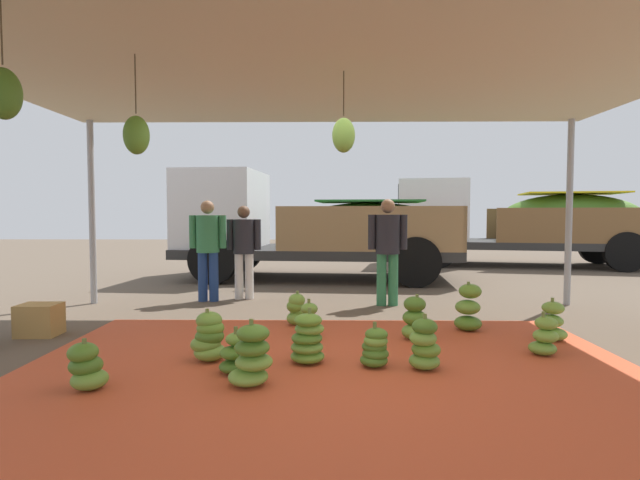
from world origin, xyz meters
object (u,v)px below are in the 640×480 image
Objects in this scene: banana_bunch_0 at (552,322)px; worker_0 at (244,245)px; banana_bunch_6 at (468,309)px; banana_bunch_10 at (209,338)px; banana_bunch_1 at (310,321)px; banana_bunch_4 at (297,310)px; banana_bunch_12 at (415,320)px; banana_bunch_3 at (544,337)px; banana_bunch_8 at (252,357)px; crate_0 at (39,320)px; banana_bunch_9 at (308,340)px; banana_bunch_11 at (235,354)px; worker_2 at (208,243)px; banana_bunch_7 at (425,346)px; cargo_truck_main at (306,225)px; cargo_truck_far at (515,221)px; banana_bunch_2 at (87,367)px; banana_bunch_5 at (375,348)px; worker_1 at (388,244)px.

worker_0 is at bearing 145.69° from banana_bunch_0.
banana_bunch_6 reaches higher than banana_bunch_10.
worker_0 is (-1.20, 2.57, 0.73)m from banana_bunch_1.
banana_bunch_12 is (1.40, -0.72, 0.03)m from banana_bunch_4.
banana_bunch_10 is (-3.39, -0.24, 0.04)m from banana_bunch_3.
worker_0 is (-0.77, 4.25, 0.68)m from banana_bunch_8.
banana_bunch_3 is 3.39m from banana_bunch_10.
crate_0 is (-2.26, 1.00, -0.05)m from banana_bunch_10.
banana_bunch_12 is at bearing 179.56° from banana_bunch_0.
banana_bunch_6 is 1.13× the size of banana_bunch_9.
banana_bunch_6 is at bearing 32.58° from banana_bunch_11.
banana_bunch_4 reaches higher than banana_bunch_11.
banana_bunch_7 is at bearing -51.33° from worker_2.
banana_bunch_10 is at bearing -134.30° from banana_bunch_1.
worker_0 reaches higher than banana_bunch_3.
banana_bunch_12 is (0.11, 1.10, 0.01)m from banana_bunch_7.
crate_0 is at bearing -119.19° from cargo_truck_main.
cargo_truck_far is 15.54× the size of crate_0.
banana_bunch_10 is (-0.97, 0.07, 0.00)m from banana_bunch_9.
cargo_truck_far is (4.26, 8.24, 1.02)m from banana_bunch_12.
crate_0 is (-1.45, 1.81, -0.00)m from banana_bunch_2.
banana_bunch_7 is 1.16× the size of crate_0.
banana_bunch_12 is (1.85, 1.21, 0.06)m from banana_bunch_11.
banana_bunch_5 is at bearing -117.49° from cargo_truck_far.
banana_bunch_11 is (-0.63, -1.35, -0.02)m from banana_bunch_1.
banana_bunch_10 is at bearing 172.95° from banana_bunch_7.
banana_bunch_0 is 1.09× the size of banana_bunch_4.
banana_bunch_7 is at bearing -78.11° from cargo_truck_main.
cargo_truck_far is (5.74, 2.81, 0.07)m from cargo_truck_main.
banana_bunch_9 is at bearing 22.59° from banana_bunch_2.
banana_bunch_0 is 3.05m from banana_bunch_4.
worker_2 is 3.71× the size of crate_0.
banana_bunch_10 is at bearing 176.08° from banana_bunch_9.
banana_bunch_0 is 1.09× the size of banana_bunch_1.
cargo_truck_far is at bearing 38.53° from worker_2.
banana_bunch_8 is 4.08m from worker_1.
banana_bunch_4 is at bearing -88.94° from cargo_truck_main.
banana_bunch_11 is 0.06× the size of cargo_truck_far.
banana_bunch_9 is 1.05× the size of banana_bunch_10.
cargo_truck_main is at bearing 60.81° from crate_0.
banana_bunch_4 is 0.82× the size of banana_bunch_9.
worker_2 is at bearing 151.24° from banana_bunch_0.
banana_bunch_10 reaches higher than banana_bunch_2.
cargo_truck_main is (-1.38, 6.54, 0.96)m from banana_bunch_7.
cargo_truck_main is (0.36, 6.65, 1.01)m from banana_bunch_11.
worker_2 reaches higher than banana_bunch_5.
banana_bunch_0 is 0.95× the size of banana_bunch_10.
banana_bunch_1 is 1.04× the size of banana_bunch_2.
worker_1 reaches higher than banana_bunch_5.
banana_bunch_3 is at bearing -65.93° from cargo_truck_main.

